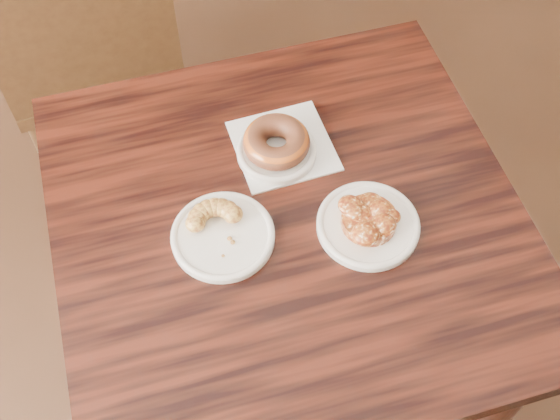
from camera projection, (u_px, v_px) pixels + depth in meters
name	position (u px, v px, depth m)	size (l,w,h in m)	color
floor	(383.00, 350.00, 1.87)	(5.00, 5.00, 0.00)	black
cafe_table	(287.00, 311.00, 1.52)	(0.80, 0.80, 0.75)	black
chair_far	(86.00, 48.00, 1.86)	(0.47, 0.47, 0.90)	black
napkin	(283.00, 146.00, 1.29)	(0.17, 0.17, 0.00)	white
plate_donut	(276.00, 151.00, 1.27)	(0.15, 0.15, 0.01)	white
plate_cruller	(223.00, 236.00, 1.18)	(0.18, 0.18, 0.01)	white
plate_fritter	(368.00, 225.00, 1.19)	(0.18, 0.18, 0.01)	white
glazed_donut	(276.00, 142.00, 1.25)	(0.12, 0.12, 0.04)	#8B3614
apple_fritter	(369.00, 218.00, 1.17)	(0.13, 0.13, 0.03)	#481407
cruller_fragment	(222.00, 230.00, 1.16)	(0.11, 0.11, 0.03)	brown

